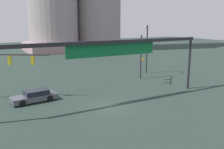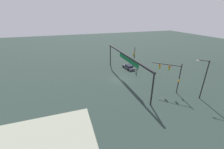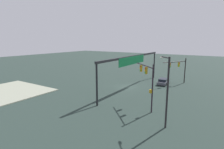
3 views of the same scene
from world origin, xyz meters
name	(u,v)px [view 1 (image 1 of 3)]	position (x,y,z in m)	size (l,w,h in m)	color
ground_plane	(114,107)	(0.00, 0.00, 0.00)	(170.81, 170.81, 0.00)	#263530
traffic_signal_near_corner	(10,64)	(-8.14, 7.95, 3.68)	(5.30, 3.36, 5.35)	black
traffic_signal_opposite_side	(140,50)	(8.34, 7.67, 4.30)	(4.27, 4.09, 6.24)	black
streetlamp_curved_arm	(147,46)	(12.32, 11.37, 4.36)	(1.66, 1.57, 7.54)	black
overhead_sign_gantry	(108,50)	(0.20, 1.53, 5.36)	(23.00, 0.43, 6.29)	black
sedan_car_approaching	(35,96)	(-6.30, 5.41, 0.57)	(4.62, 2.18, 1.21)	#494B54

